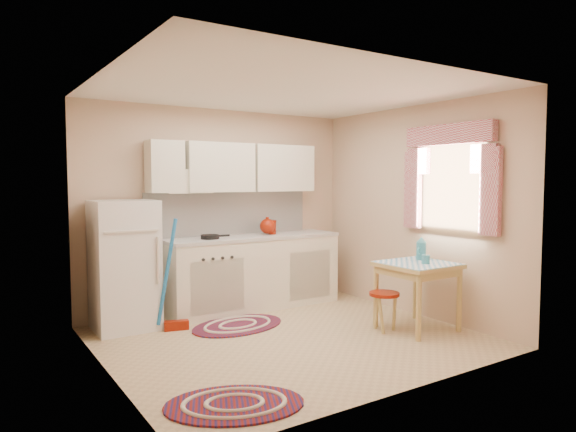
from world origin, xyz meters
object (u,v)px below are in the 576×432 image
object	(u,v)px
base_cabinets	(253,273)
table	(417,296)
fridge	(124,265)
stool	(384,312)

from	to	relation	value
base_cabinets	table	world-z (taller)	base_cabinets
base_cabinets	fridge	bearing A→B (deg)	-178.23
fridge	base_cabinets	distance (m)	1.64
table	stool	world-z (taller)	table
base_cabinets	table	size ratio (longest dim) A/B	3.12
base_cabinets	stool	size ratio (longest dim) A/B	5.36
fridge	base_cabinets	bearing A→B (deg)	1.77
fridge	table	distance (m)	3.19
fridge	stool	bearing A→B (deg)	-34.97
base_cabinets	stool	xyz separation A→B (m)	(0.68, -1.66, -0.23)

